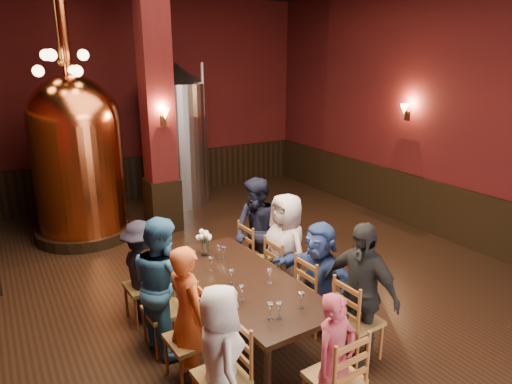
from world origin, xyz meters
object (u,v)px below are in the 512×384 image
person_0 (221,356)px  person_1 (188,315)px  rose_vase (205,239)px  person_2 (163,284)px  steel_vessel (178,135)px  copper_kettle (78,156)px  dining_table (244,284)px

person_0 → person_1: bearing=13.4°
person_0 → rose_vase: (0.71, 1.86, 0.30)m
person_2 → steel_vessel: steel_vessel is taller
person_0 → copper_kettle: 5.35m
dining_table → copper_kettle: 4.43m
rose_vase → dining_table: bearing=-83.2°
rose_vase → person_2: bearing=-144.9°
rose_vase → person_0: bearing=-110.9°
steel_vessel → rose_vase: size_ratio=8.95×
dining_table → person_1: person_1 is taller
person_1 → steel_vessel: steel_vessel is taller
copper_kettle → rose_vase: copper_kettle is taller
person_2 → steel_vessel: size_ratio=0.51×
person_1 → person_2: size_ratio=0.94×
person_0 → person_1: size_ratio=0.91×
person_2 → copper_kettle: copper_kettle is taller
person_1 → person_0: bearing=174.5°
person_0 → steel_vessel: (2.12, 6.27, 0.86)m
person_2 → steel_vessel: (2.17, 4.94, 0.75)m
person_1 → copper_kettle: bearing=-6.1°
dining_table → rose_vase: (-0.10, 0.83, 0.29)m
person_2 → rose_vase: (0.76, 0.54, 0.19)m
dining_table → person_1: 0.91m
person_0 → steel_vessel: bearing=-7.5°
person_2 → rose_vase: person_2 is taller
person_0 → copper_kettle: size_ratio=0.33×
dining_table → person_0: person_0 is taller
person_0 → person_1: (-0.03, 0.67, 0.07)m
copper_kettle → rose_vase: 3.57m
copper_kettle → rose_vase: (0.87, -3.42, -0.53)m
dining_table → rose_vase: bearing=94.6°
copper_kettle → steel_vessel: bearing=23.4°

